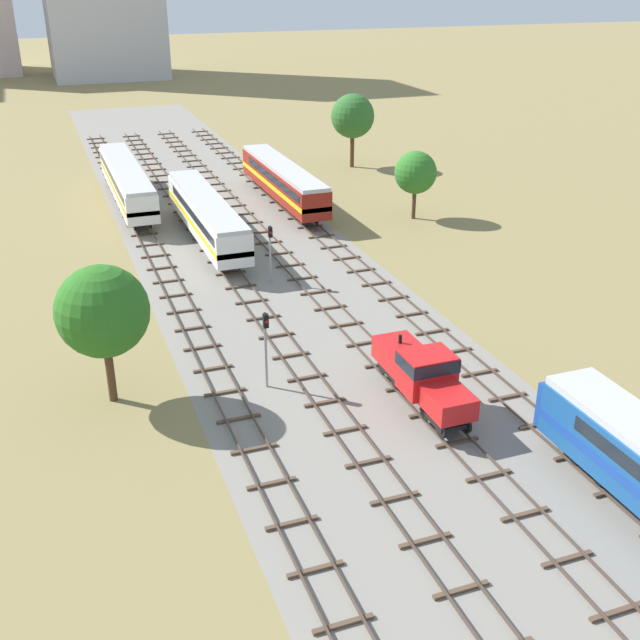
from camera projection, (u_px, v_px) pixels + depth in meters
name	position (u px, v px, depth m)	size (l,w,h in m)	color
ground_plane	(282.00, 295.00, 56.52)	(480.00, 480.00, 0.00)	olive
ballast_bed	(282.00, 295.00, 56.52)	(18.74, 176.00, 0.01)	gray
track_far_left	(180.00, 302.00, 55.00)	(2.40, 126.00, 0.29)	#47382D
track_left	(246.00, 293.00, 56.55)	(2.40, 126.00, 0.29)	#47382D
track_centre_left	(309.00, 284.00, 58.09)	(2.40, 126.00, 0.29)	#47382D
track_centre	(368.00, 276.00, 59.64)	(2.40, 126.00, 0.29)	#47382D
shunter_loco_centre_left_mid	(423.00, 373.00, 41.54)	(2.74, 8.46, 3.10)	red
diesel_railcar_left_midfar	(206.00, 214.00, 66.20)	(2.96, 20.50, 3.80)	white
diesel_railcar_centre_far	(283.00, 179.00, 76.96)	(2.96, 20.50, 3.80)	maroon
passenger_coach_far_left_farther	(127.00, 180.00, 76.77)	(2.96, 22.00, 3.80)	white
signal_post_nearest	(270.00, 246.00, 57.58)	(0.28, 0.47, 4.57)	gray
signal_post_near	(266.00, 339.00, 42.95)	(0.28, 0.47, 4.74)	gray
lineside_tree_0	(416.00, 173.00, 71.91)	(3.99, 3.99, 6.45)	#4C331E
lineside_tree_1	(353.00, 116.00, 90.17)	(5.11, 5.11, 8.57)	#4C331E
lineside_tree_2	(102.00, 312.00, 40.67)	(5.01, 5.01, 7.92)	#4C331E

